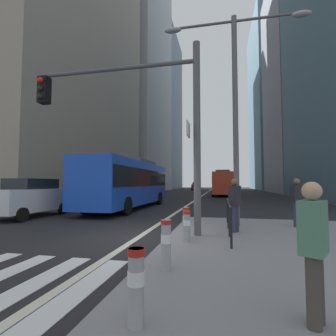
{
  "coord_description": "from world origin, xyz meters",
  "views": [
    {
      "loc": [
        2.58,
        -7.71,
        1.72
      ],
      "look_at": [
        -3.98,
        23.31,
        3.62
      ],
      "focal_mm": 26.89,
      "sensor_mm": 36.0,
      "label": 1
    }
  ],
  "objects_px": {
    "car_receding_far": "(229,187)",
    "pedestrian_far": "(235,202)",
    "bollard_right": "(187,225)",
    "city_bus_blue_oncoming": "(130,181)",
    "street_lamp_post": "(235,89)",
    "car_oncoming_mid": "(196,186)",
    "bollard_left": "(166,242)",
    "pedestrian_waiting": "(297,200)",
    "traffic_signal_gantry": "(139,110)",
    "pedestrian_walking": "(314,245)",
    "bollard_back": "(186,221)",
    "city_bus_red_receding": "(223,182)",
    "car_receding_near": "(225,187)",
    "sedan_white_oncoming": "(30,197)",
    "city_bus_red_distant": "(222,183)",
    "bollard_front": "(136,283)"
  },
  "relations": [
    {
      "from": "city_bus_blue_oncoming",
      "to": "city_bus_red_distant",
      "type": "relative_size",
      "value": 0.99
    },
    {
      "from": "pedestrian_walking",
      "to": "bollard_back",
      "type": "bearing_deg",
      "value": 116.04
    },
    {
      "from": "bollard_front",
      "to": "pedestrian_walking",
      "type": "height_order",
      "value": "pedestrian_walking"
    },
    {
      "from": "car_receding_near",
      "to": "bollard_back",
      "type": "distance_m",
      "value": 38.68
    },
    {
      "from": "car_receding_far",
      "to": "bollard_back",
      "type": "relative_size",
      "value": 5.01
    },
    {
      "from": "city_bus_red_receding",
      "to": "car_receding_near",
      "type": "relative_size",
      "value": 2.56
    },
    {
      "from": "car_receding_near",
      "to": "pedestrian_walking",
      "type": "height_order",
      "value": "car_receding_near"
    },
    {
      "from": "city_bus_red_distant",
      "to": "traffic_signal_gantry",
      "type": "bearing_deg",
      "value": -93.33
    },
    {
      "from": "pedestrian_walking",
      "to": "bollard_right",
      "type": "bearing_deg",
      "value": 117.78
    },
    {
      "from": "city_bus_blue_oncoming",
      "to": "pedestrian_waiting",
      "type": "distance_m",
      "value": 10.94
    },
    {
      "from": "street_lamp_post",
      "to": "pedestrian_far",
      "type": "height_order",
      "value": "street_lamp_post"
    },
    {
      "from": "city_bus_red_receding",
      "to": "pedestrian_far",
      "type": "distance_m",
      "value": 27.29
    },
    {
      "from": "car_receding_far",
      "to": "bollard_right",
      "type": "bearing_deg",
      "value": -93.35
    },
    {
      "from": "traffic_signal_gantry",
      "to": "street_lamp_post",
      "type": "height_order",
      "value": "street_lamp_post"
    },
    {
      "from": "city_bus_red_receding",
      "to": "bollard_back",
      "type": "bearing_deg",
      "value": -92.48
    },
    {
      "from": "car_oncoming_mid",
      "to": "bollard_left",
      "type": "distance_m",
      "value": 57.32
    },
    {
      "from": "car_receding_near",
      "to": "bollard_back",
      "type": "xyz_separation_m",
      "value": [
        -1.61,
        -38.64,
        -0.35
      ]
    },
    {
      "from": "city_bus_red_receding",
      "to": "pedestrian_walking",
      "type": "xyz_separation_m",
      "value": [
        0.77,
        -32.58,
        -0.82
      ]
    },
    {
      "from": "pedestrian_far",
      "to": "bollard_right",
      "type": "bearing_deg",
      "value": -129.19
    },
    {
      "from": "car_receding_near",
      "to": "pedestrian_waiting",
      "type": "height_order",
      "value": "car_receding_near"
    },
    {
      "from": "car_oncoming_mid",
      "to": "bollard_front",
      "type": "relative_size",
      "value": 4.99
    },
    {
      "from": "car_receding_far",
      "to": "bollard_right",
      "type": "distance_m",
      "value": 38.69
    },
    {
      "from": "city_bus_blue_oncoming",
      "to": "pedestrian_far",
      "type": "relative_size",
      "value": 6.51
    },
    {
      "from": "pedestrian_walking",
      "to": "pedestrian_far",
      "type": "height_order",
      "value": "pedestrian_far"
    },
    {
      "from": "car_receding_far",
      "to": "pedestrian_far",
      "type": "xyz_separation_m",
      "value": [
        -0.92,
        -36.98,
        0.11
      ]
    },
    {
      "from": "city_bus_blue_oncoming",
      "to": "sedan_white_oncoming",
      "type": "xyz_separation_m",
      "value": [
        -3.38,
        -5.24,
        -0.85
      ]
    },
    {
      "from": "street_lamp_post",
      "to": "sedan_white_oncoming",
      "type": "bearing_deg",
      "value": 171.96
    },
    {
      "from": "city_bus_red_receding",
      "to": "pedestrian_waiting",
      "type": "relative_size",
      "value": 6.27
    },
    {
      "from": "bollard_left",
      "to": "pedestrian_far",
      "type": "bearing_deg",
      "value": 69.95
    },
    {
      "from": "traffic_signal_gantry",
      "to": "pedestrian_waiting",
      "type": "xyz_separation_m",
      "value": [
        5.27,
        2.19,
        -2.97
      ]
    },
    {
      "from": "bollard_left",
      "to": "bollard_front",
      "type": "bearing_deg",
      "value": -88.07
    },
    {
      "from": "car_receding_far",
      "to": "bollard_back",
      "type": "xyz_separation_m",
      "value": [
        -2.35,
        -38.17,
        -0.35
      ]
    },
    {
      "from": "city_bus_red_distant",
      "to": "bollard_back",
      "type": "bearing_deg",
      "value": -91.47
    },
    {
      "from": "car_oncoming_mid",
      "to": "car_receding_far",
      "type": "height_order",
      "value": "same"
    },
    {
      "from": "city_bus_red_receding",
      "to": "city_bus_blue_oncoming",
      "type": "bearing_deg",
      "value": -108.18
    },
    {
      "from": "bollard_left",
      "to": "traffic_signal_gantry",
      "type": "bearing_deg",
      "value": 117.02
    },
    {
      "from": "city_bus_red_receding",
      "to": "pedestrian_far",
      "type": "bearing_deg",
      "value": -89.59
    },
    {
      "from": "pedestrian_walking",
      "to": "city_bus_red_receding",
      "type": "bearing_deg",
      "value": 91.36
    },
    {
      "from": "city_bus_blue_oncoming",
      "to": "street_lamp_post",
      "type": "xyz_separation_m",
      "value": [
        6.7,
        -6.66,
        3.45
      ]
    },
    {
      "from": "car_receding_far",
      "to": "pedestrian_far",
      "type": "distance_m",
      "value": 36.99
    },
    {
      "from": "city_bus_red_receding",
      "to": "city_bus_red_distant",
      "type": "distance_m",
      "value": 21.58
    },
    {
      "from": "sedan_white_oncoming",
      "to": "city_bus_red_receding",
      "type": "height_order",
      "value": "city_bus_red_receding"
    },
    {
      "from": "car_receding_near",
      "to": "bollard_right",
      "type": "height_order",
      "value": "car_receding_near"
    },
    {
      "from": "pedestrian_waiting",
      "to": "traffic_signal_gantry",
      "type": "bearing_deg",
      "value": -157.37
    },
    {
      "from": "pedestrian_far",
      "to": "car_receding_far",
      "type": "bearing_deg",
      "value": 88.58
    },
    {
      "from": "city_bus_red_distant",
      "to": "pedestrian_far",
      "type": "bearing_deg",
      "value": -89.84
    },
    {
      "from": "city_bus_red_distant",
      "to": "pedestrian_waiting",
      "type": "xyz_separation_m",
      "value": [
        2.38,
        -47.42,
        -0.71
      ]
    },
    {
      "from": "bollard_left",
      "to": "bollard_back",
      "type": "height_order",
      "value": "bollard_left"
    },
    {
      "from": "car_oncoming_mid",
      "to": "traffic_signal_gantry",
      "type": "relative_size",
      "value": 0.7
    },
    {
      "from": "city_bus_red_distant",
      "to": "car_oncoming_mid",
      "type": "height_order",
      "value": "city_bus_red_distant"
    }
  ]
}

